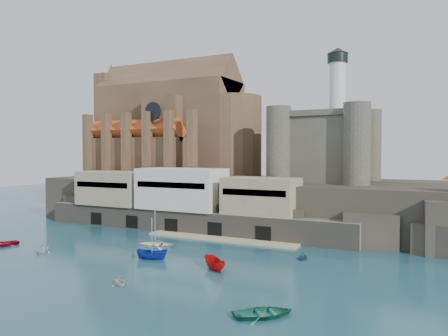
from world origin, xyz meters
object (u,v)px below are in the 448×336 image
object	(u,v)px
church	(174,130)
castle_keep	(326,143)
boat_1	(120,285)
boat_2	(152,259)

from	to	relation	value
church	castle_keep	xyz separation A→B (m)	(40.21, -0.78, -3.81)
church	boat_1	distance (m)	64.92
boat_1	boat_2	world-z (taller)	boat_2
boat_1	boat_2	xyz separation A→B (m)	(-4.29, 12.47, 0.00)
castle_keep	boat_2	size ratio (longest dim) A/B	5.84
castle_keep	boat_1	xyz separation A→B (m)	(-12.29, -53.50, -18.31)
boat_1	castle_keep	bearing A→B (deg)	17.37
church	boat_2	bearing A→B (deg)	-60.53
church	boat_2	xyz separation A→B (m)	(23.62, -41.81, -22.13)
castle_keep	boat_1	distance (m)	57.87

